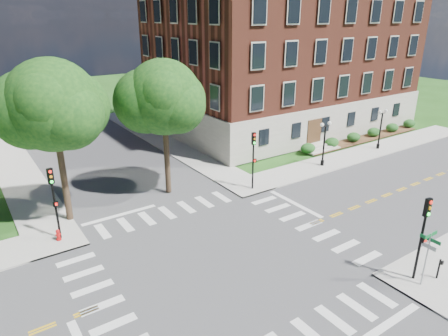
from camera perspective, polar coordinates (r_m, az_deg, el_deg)
ground at (r=24.27m, az=-0.28°, el=-12.90°), size 160.00×160.00×0.00m
road_ew at (r=24.27m, az=-0.28°, el=-12.89°), size 90.00×12.00×0.01m
road_ns at (r=24.26m, az=-0.28°, el=-12.89°), size 12.00×90.00×0.01m
sidewalk_ne at (r=43.81m, az=5.17°, el=3.01°), size 34.00×34.00×0.12m
crosswalk_east at (r=28.33m, az=12.01°, el=-8.05°), size 2.20×10.20×0.02m
stop_bar_east at (r=31.20m, az=10.14°, el=-5.06°), size 0.40×5.50×0.00m
main_building at (r=52.60m, az=8.31°, el=15.13°), size 30.60×22.40×16.50m
shrub_row at (r=49.01m, az=19.25°, el=3.78°), size 18.00×2.00×1.30m
tree_c at (r=27.76m, az=-23.28°, el=8.20°), size 5.97×5.97×11.08m
tree_d at (r=30.51m, az=-8.62°, el=9.92°), size 5.70×5.70×10.55m
traffic_signal_se at (r=23.32m, az=26.61°, el=-7.78°), size 0.34×0.37×4.80m
traffic_signal_ne at (r=32.03m, az=4.22°, el=2.09°), size 0.37×0.44×4.80m
traffic_signal_nw at (r=26.80m, az=-23.17°, el=-3.52°), size 0.38×0.45×4.80m
twin_lamp_west at (r=38.52m, az=14.13°, el=3.74°), size 1.36×0.36×4.23m
twin_lamp_east at (r=45.42m, az=21.48°, el=5.51°), size 1.36×0.36×4.23m
street_sign_pole at (r=23.41m, az=27.15°, el=-10.24°), size 1.10×1.10×3.10m
push_button_post at (r=25.04m, az=28.39°, el=-12.43°), size 0.14×0.21×1.20m
fire_hydrant at (r=27.78m, az=-22.60°, el=-8.85°), size 0.35×0.35×0.75m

